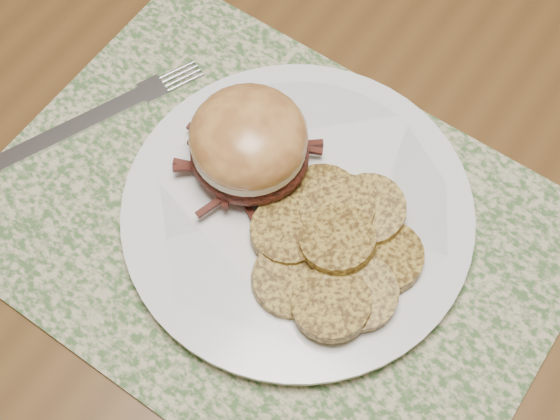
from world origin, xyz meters
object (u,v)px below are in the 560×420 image
(dinner_plate, at_px, (297,212))
(fork, at_px, (103,114))
(pork_sandwich, at_px, (249,144))
(dining_table, at_px, (381,272))

(dinner_plate, distance_m, fork, 0.19)
(pork_sandwich, bearing_deg, dining_table, -7.83)
(dining_table, height_order, dinner_plate, dinner_plate)
(dining_table, relative_size, dinner_plate, 5.77)
(dining_table, bearing_deg, dinner_plate, -155.52)
(dining_table, distance_m, pork_sandwich, 0.18)
(fork, bearing_deg, dining_table, 34.01)
(dinner_plate, distance_m, pork_sandwich, 0.07)
(dining_table, xyz_separation_m, dinner_plate, (-0.07, -0.03, 0.09))
(dining_table, relative_size, fork, 8.37)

